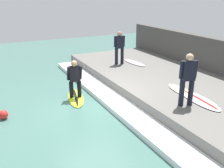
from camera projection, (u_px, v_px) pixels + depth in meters
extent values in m
plane|color=#426B60|center=(94.00, 106.00, 9.30)|extent=(28.00, 28.00, 0.00)
cube|color=#66635E|center=(169.00, 85.00, 10.63)|extent=(4.40, 11.70, 0.50)
cube|color=#474442|center=(215.00, 61.00, 11.43)|extent=(0.50, 12.29, 1.93)
cube|color=white|center=(112.00, 100.00, 9.57)|extent=(0.84, 11.12, 0.18)
ellipsoid|color=#BFE02D|center=(76.00, 98.00, 9.92)|extent=(1.01, 1.94, 0.06)
ellipsoid|color=black|center=(76.00, 97.00, 9.91)|extent=(0.52, 1.68, 0.01)
cylinder|color=black|center=(79.00, 89.00, 9.84)|extent=(0.16, 0.16, 0.61)
cylinder|color=black|center=(71.00, 90.00, 9.78)|extent=(0.16, 0.16, 0.61)
cube|color=black|center=(75.00, 74.00, 9.61)|extent=(0.48, 0.53, 0.63)
sphere|color=#A87A5B|center=(74.00, 63.00, 9.47)|extent=(0.23, 0.23, 0.23)
cylinder|color=black|center=(81.00, 73.00, 9.64)|extent=(0.11, 0.21, 0.53)
cylinder|color=black|center=(68.00, 73.00, 9.55)|extent=(0.11, 0.21, 0.53)
cylinder|color=black|center=(122.00, 56.00, 12.60)|extent=(0.15, 0.15, 0.78)
cylinder|color=black|center=(116.00, 56.00, 12.52)|extent=(0.15, 0.15, 0.78)
cube|color=black|center=(119.00, 42.00, 12.33)|extent=(0.41, 0.32, 0.59)
sphere|color=#A87A5B|center=(119.00, 34.00, 12.20)|extent=(0.22, 0.22, 0.22)
cylinder|color=black|center=(124.00, 41.00, 12.38)|extent=(0.11, 0.12, 0.51)
cylinder|color=black|center=(115.00, 42.00, 12.26)|extent=(0.11, 0.12, 0.51)
ellipsoid|color=beige|center=(134.00, 63.00, 12.85)|extent=(0.59, 1.66, 0.06)
cylinder|color=black|center=(191.00, 92.00, 8.01)|extent=(0.16, 0.16, 0.82)
cylinder|color=black|center=(182.00, 93.00, 7.96)|extent=(0.16, 0.16, 0.82)
cube|color=black|center=(188.00, 71.00, 7.75)|extent=(0.44, 0.35, 0.61)
sphere|color=tan|center=(190.00, 57.00, 7.61)|extent=(0.23, 0.23, 0.23)
cylinder|color=black|center=(195.00, 69.00, 7.78)|extent=(0.11, 0.12, 0.53)
cylinder|color=black|center=(182.00, 70.00, 7.69)|extent=(0.11, 0.12, 0.53)
ellipsoid|color=silver|center=(199.00, 100.00, 8.46)|extent=(0.80, 1.97, 0.06)
ellipsoid|color=#B21E1E|center=(199.00, 99.00, 8.44)|extent=(0.29, 1.76, 0.01)
ellipsoid|color=beige|center=(183.00, 91.00, 9.16)|extent=(0.67, 1.69, 0.06)
sphere|color=red|center=(3.00, 115.00, 8.28)|extent=(0.30, 0.30, 0.30)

